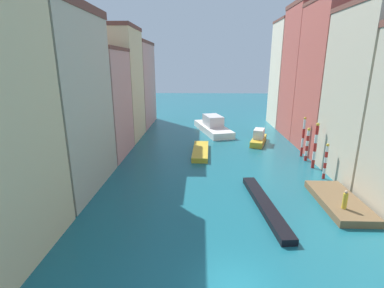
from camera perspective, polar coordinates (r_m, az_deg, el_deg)
The scene contains 19 objects.
ground_plane at distance 38.74m, azimuth 4.72°, elevation -1.35°, with size 154.00×154.00×0.00m, color #196070.
building_left_1 at distance 28.26m, azimuth -26.25°, elevation 7.68°, with size 7.32×11.17×16.44m.
building_left_2 at distance 37.56m, azimuth -18.91°, elevation 7.78°, with size 7.32×8.60×13.40m.
building_left_3 at distance 45.55m, azimuth -15.31°, elevation 11.57°, with size 7.32×8.61×16.84m.
building_left_4 at distance 55.67m, azimuth -12.13°, elevation 11.75°, with size 7.32×11.97×15.41m.
building_right_1 at distance 33.22m, azimuth 33.38°, elevation 8.19°, with size 7.32×9.02×16.99m.
building_right_2 at distance 41.22m, azimuth 27.09°, elevation 11.62°, with size 7.32×9.14×19.17m.
building_right_3 at distance 49.26m, azimuth 22.91°, elevation 13.22°, with size 7.32×8.36×20.30m.
building_right_4 at distance 57.22m, azimuth 19.87°, elevation 13.14°, with size 7.32×7.91×19.11m.
waterfront_dock at distance 27.28m, azimuth 27.56°, elevation -10.24°, with size 3.17×7.30×0.61m.
person_on_dock at distance 25.25m, azimuth 28.56°, elevation -9.95°, with size 0.36×0.36×1.53m.
mooring_pole_0 at distance 31.87m, azimuth 25.42°, elevation -3.10°, with size 0.31×0.31×3.79m.
mooring_pole_1 at distance 34.44m, azimuth 23.68°, elevation -0.24°, with size 0.37×0.37×5.26m.
mooring_pole_2 at distance 36.86m, azimuth 22.29°, elevation 0.00°, with size 0.38×0.38×4.13m.
mooring_pole_3 at distance 38.30m, azimuth 21.58°, elevation 1.41°, with size 0.33×0.33×5.13m.
vaporetto_white at distance 49.22m, azimuth 4.24°, elevation 3.60°, with size 6.71×12.20×2.88m.
gondola_black at distance 24.59m, azimuth 14.53°, elevation -11.83°, with size 2.17×10.48×0.52m.
motorboat_0 at distance 37.39m, azimuth 1.74°, elevation -1.45°, with size 2.22×7.92×0.63m.
motorboat_1 at distance 43.11m, azimuth 13.34°, elevation 1.17°, with size 3.50×6.14×2.18m.
Camera 1 is at (-2.00, -12.43, 11.55)m, focal length 26.35 mm.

